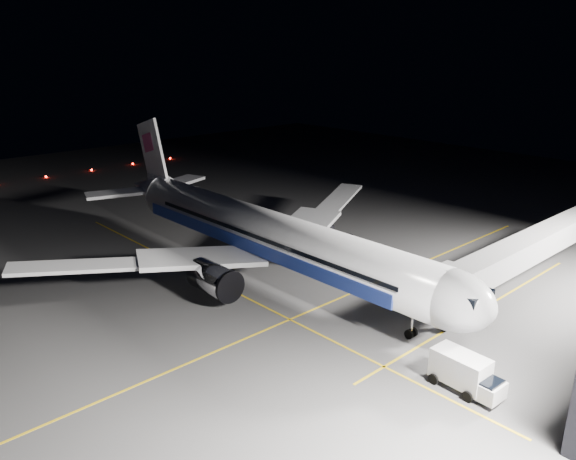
% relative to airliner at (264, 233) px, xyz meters
% --- Properties ---
extents(ground, '(200.00, 200.00, 0.00)m').
position_rel_airliner_xyz_m(ground, '(1.08, 0.00, -5.16)').
color(ground, '#4C4C4F').
rests_on(ground, ground).
extents(guide_line_main, '(0.25, 80.00, 0.01)m').
position_rel_airliner_xyz_m(guide_line_main, '(11.08, 0.00, -5.16)').
color(guide_line_main, gold).
rests_on(guide_line_main, ground).
extents(guide_line_cross, '(70.00, 0.25, 0.01)m').
position_rel_airliner_xyz_m(guide_line_cross, '(1.08, -6.00, -5.16)').
color(guide_line_cross, gold).
rests_on(guide_line_cross, ground).
extents(guide_line_side, '(0.25, 40.00, 0.01)m').
position_rel_airliner_xyz_m(guide_line_side, '(23.08, 10.00, -5.16)').
color(guide_line_side, gold).
rests_on(guide_line_side, ground).
extents(airliner, '(61.48, 54.22, 16.64)m').
position_rel_airliner_xyz_m(airliner, '(0.00, 0.00, 0.00)').
color(airliner, silver).
rests_on(airliner, ground).
extents(jet_bridge, '(3.60, 34.40, 6.30)m').
position_rel_airliner_xyz_m(jet_bridge, '(23.08, 18.06, -0.58)').
color(jet_bridge, '#B2B2B7').
rests_on(jet_bridge, ground).
extents(taxiway_lights, '(0.44, 60.44, 0.44)m').
position_rel_airliner_xyz_m(taxiway_lights, '(-70.92, 0.00, -4.94)').
color(taxiway_lights, '#FF140A').
rests_on(taxiway_lights, ground).
extents(service_truck, '(6.00, 2.86, 3.01)m').
position_rel_airliner_xyz_m(service_truck, '(29.61, -3.99, -3.55)').
color(service_truck, silver).
rests_on(service_truck, ground).
extents(baggage_tug, '(2.72, 2.47, 1.62)m').
position_rel_airliner_xyz_m(baggage_tug, '(-5.94, 17.38, -4.42)').
color(baggage_tug, black).
rests_on(baggage_tug, ground).
extents(safety_cone_a, '(0.35, 0.35, 0.53)m').
position_rel_airliner_xyz_m(safety_cone_a, '(3.43, 14.00, -4.90)').
color(safety_cone_a, orange).
rests_on(safety_cone_a, ground).
extents(safety_cone_b, '(0.41, 0.41, 0.61)m').
position_rel_airliner_xyz_m(safety_cone_b, '(7.08, 7.39, -4.86)').
color(safety_cone_b, orange).
rests_on(safety_cone_b, ground).
extents(safety_cone_c, '(0.42, 0.42, 0.63)m').
position_rel_airliner_xyz_m(safety_cone_c, '(-5.11, 14.00, -4.85)').
color(safety_cone_c, orange).
rests_on(safety_cone_c, ground).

